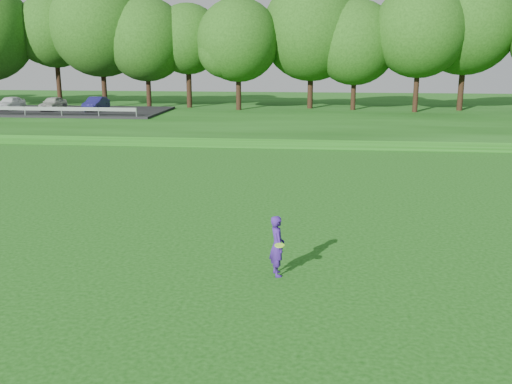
# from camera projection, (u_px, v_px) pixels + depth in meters

# --- Properties ---
(ground) EXTENTS (140.00, 140.00, 0.00)m
(ground) POSITION_uv_depth(u_px,v_px,m) (263.00, 255.00, 16.94)
(ground) COLOR #13430D
(ground) RESTS_ON ground
(berm) EXTENTS (130.00, 30.00, 0.60)m
(berm) POSITION_uv_depth(u_px,v_px,m) (300.00, 117.00, 49.68)
(berm) COLOR #13430D
(berm) RESTS_ON ground
(walking_path) EXTENTS (130.00, 1.60, 0.04)m
(walking_path) POSITION_uv_depth(u_px,v_px,m) (293.00, 146.00, 36.24)
(walking_path) COLOR gray
(walking_path) RESTS_ON ground
(treeline) EXTENTS (104.00, 7.00, 15.00)m
(treeline) POSITION_uv_depth(u_px,v_px,m) (303.00, 26.00, 51.67)
(treeline) COLOR #193E0E
(treeline) RESTS_ON berm
(parking_lot) EXTENTS (24.00, 9.00, 1.38)m
(parking_lot) POSITION_uv_depth(u_px,v_px,m) (26.00, 108.00, 50.89)
(parking_lot) COLOR black
(parking_lot) RESTS_ON berm
(woman) EXTENTS (0.57, 0.90, 1.66)m
(woman) POSITION_uv_depth(u_px,v_px,m) (277.00, 246.00, 15.20)
(woman) COLOR #391B7A
(woman) RESTS_ON ground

